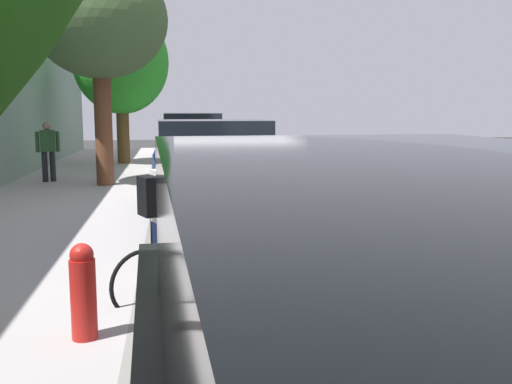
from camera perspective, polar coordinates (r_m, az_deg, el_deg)
The scene contains 14 objects.
ground at distance 12.16m, azimuth -2.00°, elevation -1.92°, with size 56.87×56.87×0.00m, color #2B2B2B.
sidewalk at distance 12.30m, azimuth -19.21°, elevation -1.86°, with size 3.88×35.54×0.17m, color #A19A99.
curb_edge at distance 12.08m, azimuth -9.77°, elevation -1.70°, with size 0.16×35.54×0.17m, color gray.
lane_stripe_centre at distance 12.60m, azimuth 10.14°, elevation -1.67°, with size 0.14×35.80×0.01m.
lane_stripe_bike_edge at distance 12.14m, azimuth -2.81°, elevation -1.92°, with size 0.12×35.54×0.01m, color white.
parked_sedan_tan_nearest at distance 25.08m, azimuth -6.53°, elevation 4.99°, with size 1.87×4.42×1.52m.
parked_suv_white_second at distance 18.43m, azimuth -6.32°, elevation 4.70°, with size 1.97×4.70×1.99m.
parked_pickup_dark_blue_mid at distance 10.25m, azimuth -4.64°, elevation 1.25°, with size 2.14×5.35×1.95m.
bicycle_at_curb at distance 6.36m, azimuth -6.90°, elevation -7.86°, with size 1.55×0.91×0.78m.
cyclist_with_backpack at distance 6.64m, azimuth -9.02°, elevation -1.18°, with size 0.51×0.58×1.74m.
street_tree_near_cyclist at distance 21.59m, azimuth -13.10°, elevation 12.29°, with size 3.36×3.36×5.46m.
street_tree_mid_block at distance 15.63m, azimuth -15.07°, elevation 15.88°, with size 3.39×3.39×5.65m.
pedestrian_on_phone at distance 16.66m, azimuth -19.71°, elevation 4.09°, with size 0.60×0.32×1.62m.
fire_hydrant at distance 5.25m, azimuth -16.57°, elevation -9.26°, with size 0.22×0.22×0.84m.
Camera 1 is at (1.30, 11.90, 2.14)m, focal length 40.84 mm.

